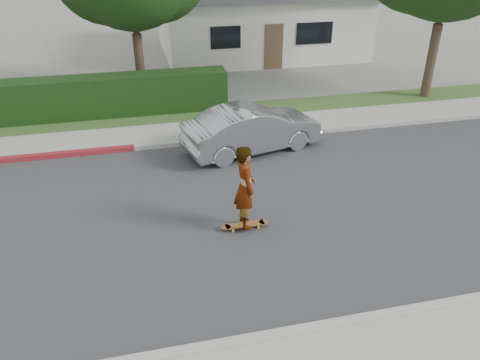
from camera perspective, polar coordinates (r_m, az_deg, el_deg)
The scene contains 10 objects.
ground at distance 11.31m, azimuth -17.12°, elevation -5.57°, with size 120.00×120.00×0.00m, color slate.
road at distance 11.31m, azimuth -17.13°, elevation -5.55°, with size 60.00×8.00×0.01m, color #2D2D30.
curb_far at distance 14.87m, azimuth -16.59°, elevation 3.42°, with size 60.00×0.20×0.15m, color #9E9E99.
sidewalk_far at distance 15.70m, azimuth -16.49°, elevation 4.73°, with size 60.00×1.60×0.12m, color gray.
planting_strip at distance 17.19m, azimuth -16.35°, elevation 6.80°, with size 60.00×1.60×0.10m, color #2D4C1E.
hedge at distance 17.98m, azimuth -26.23°, elevation 8.33°, with size 15.00×1.00×1.50m, color black.
house at distance 26.62m, azimuth 1.99°, elevation 19.98°, with size 10.60×8.60×4.30m.
skateboard at distance 10.74m, azimuth 0.60°, elevation -5.48°, with size 1.12×0.23×0.10m.
skateboarder at distance 10.21m, azimuth 0.63°, elevation -0.87°, with size 0.71×0.47×1.95m, color white.
car_silver at distance 14.22m, azimuth 1.56°, elevation 6.25°, with size 1.48×4.24×1.40m, color #A5A7AC.
Camera 1 is at (1.22, -9.43, 6.13)m, focal length 35.00 mm.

